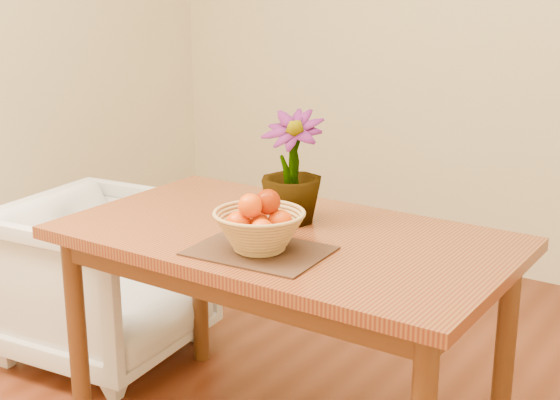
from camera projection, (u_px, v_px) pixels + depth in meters
The scene contains 7 objects.
wall_back at pixel (504, 12), 3.81m from camera, with size 4.00×0.02×2.70m, color beige.
table at pixel (285, 259), 2.45m from camera, with size 1.40×0.80×0.75m.
placemat at pixel (259, 251), 2.25m from camera, with size 0.38×0.29×0.01m, color #3B2315.
wicker_basket at pixel (259, 232), 2.23m from camera, with size 0.27×0.27×0.11m.
orange_pile at pixel (261, 215), 2.22m from camera, with size 0.16×0.16×0.13m.
potted_plant at pixel (292, 167), 2.48m from camera, with size 0.20×0.20×0.36m, color #124012.
armchair at pixel (103, 271), 3.16m from camera, with size 0.71×0.66×0.73m, color gray.
Camera 1 is at (1.27, -1.62, 1.51)m, focal length 50.00 mm.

